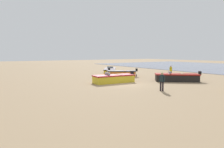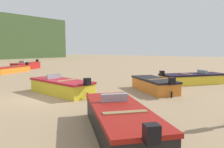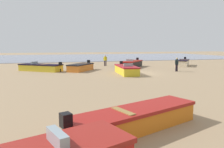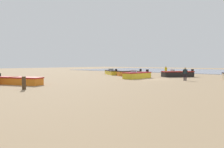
{
  "view_description": "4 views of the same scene",
  "coord_description": "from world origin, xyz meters",
  "px_view_note": "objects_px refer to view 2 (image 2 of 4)",
  "views": [
    {
      "loc": [
        -16.46,
        12.32,
        3.17
      ],
      "look_at": [
        0.03,
        1.43,
        1.16
      ],
      "focal_mm": 31.58,
      "sensor_mm": 36.0,
      "label": 1
    },
    {
      "loc": [
        -7.25,
        -10.46,
        2.74
      ],
      "look_at": [
        7.17,
        0.54,
        0.71
      ],
      "focal_mm": 35.22,
      "sensor_mm": 36.0,
      "label": 2
    },
    {
      "loc": [
        8.89,
        21.31,
        2.93
      ],
      "look_at": [
        5.1,
        7.52,
        1.04
      ],
      "focal_mm": 33.98,
      "sensor_mm": 36.0,
      "label": 3
    },
    {
      "loc": [
        -13.16,
        23.51,
        2.04
      ],
      "look_at": [
        0.22,
        7.33,
        0.95
      ],
      "focal_mm": 31.35,
      "sensor_mm": 36.0,
      "label": 4
    }
  ],
  "objects_px": {
    "boat_red_0": "(26,66)",
    "boat_yellow_1": "(61,87)",
    "boat_yellow_3": "(193,79)",
    "boat_orange_4": "(12,69)",
    "boat_orange_2": "(154,85)",
    "boat_black_6": "(120,121)"
  },
  "relations": [
    {
      "from": "boat_yellow_1",
      "to": "boat_orange_4",
      "type": "height_order",
      "value": "boat_yellow_1"
    },
    {
      "from": "boat_red_0",
      "to": "boat_black_6",
      "type": "distance_m",
      "value": 26.4
    },
    {
      "from": "boat_red_0",
      "to": "boat_orange_4",
      "type": "bearing_deg",
      "value": 108.63
    },
    {
      "from": "boat_orange_2",
      "to": "boat_orange_4",
      "type": "bearing_deg",
      "value": 124.58
    },
    {
      "from": "boat_yellow_1",
      "to": "boat_black_6",
      "type": "distance_m",
      "value": 7.4
    },
    {
      "from": "boat_red_0",
      "to": "boat_yellow_1",
      "type": "relative_size",
      "value": 1.0
    },
    {
      "from": "boat_yellow_3",
      "to": "boat_yellow_1",
      "type": "bearing_deg",
      "value": -84.87
    },
    {
      "from": "boat_orange_4",
      "to": "boat_yellow_1",
      "type": "bearing_deg",
      "value": 141.98
    },
    {
      "from": "boat_yellow_1",
      "to": "boat_yellow_3",
      "type": "distance_m",
      "value": 10.35
    },
    {
      "from": "boat_yellow_3",
      "to": "boat_orange_4",
      "type": "height_order",
      "value": "boat_yellow_3"
    },
    {
      "from": "boat_black_6",
      "to": "boat_orange_4",
      "type": "bearing_deg",
      "value": 109.76
    },
    {
      "from": "boat_orange_2",
      "to": "boat_yellow_3",
      "type": "height_order",
      "value": "boat_orange_2"
    },
    {
      "from": "boat_yellow_1",
      "to": "boat_yellow_3",
      "type": "height_order",
      "value": "boat_yellow_1"
    },
    {
      "from": "boat_red_0",
      "to": "boat_orange_4",
      "type": "height_order",
      "value": "boat_red_0"
    },
    {
      "from": "boat_red_0",
      "to": "boat_orange_4",
      "type": "xyz_separation_m",
      "value": [
        -3.48,
        -2.77,
        -0.1
      ]
    },
    {
      "from": "boat_black_6",
      "to": "boat_red_0",
      "type": "bearing_deg",
      "value": 104.74
    },
    {
      "from": "boat_yellow_3",
      "to": "boat_orange_4",
      "type": "distance_m",
      "value": 20.11
    },
    {
      "from": "boat_orange_2",
      "to": "boat_black_6",
      "type": "distance_m",
      "value": 7.86
    },
    {
      "from": "boat_orange_4",
      "to": "boat_black_6",
      "type": "height_order",
      "value": "boat_black_6"
    },
    {
      "from": "boat_orange_2",
      "to": "boat_orange_4",
      "type": "relative_size",
      "value": 0.79
    },
    {
      "from": "boat_red_0",
      "to": "boat_black_6",
      "type": "bearing_deg",
      "value": 134.87
    },
    {
      "from": "boat_red_0",
      "to": "boat_yellow_3",
      "type": "distance_m",
      "value": 22.43
    }
  ]
}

